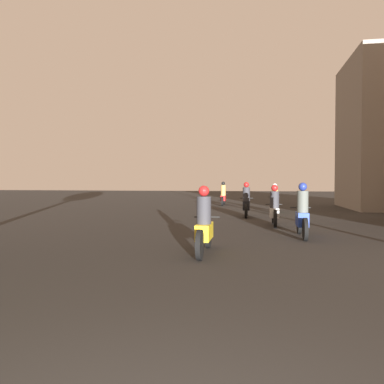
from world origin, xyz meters
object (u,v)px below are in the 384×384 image
(motorcycle_yellow, at_px, (204,226))
(motorcycle_black, at_px, (246,203))
(motorcycle_blue, at_px, (302,215))
(motorcycle_red, at_px, (223,196))
(motorcycle_white, at_px, (274,209))
(motorcycle_green, at_px, (275,201))

(motorcycle_yellow, xyz_separation_m, motorcycle_black, (0.72, 8.80, 0.03))
(motorcycle_blue, bearing_deg, motorcycle_yellow, -123.37)
(motorcycle_blue, bearing_deg, motorcycle_black, 113.20)
(motorcycle_black, xyz_separation_m, motorcycle_red, (-1.71, 7.95, -0.01))
(motorcycle_blue, bearing_deg, motorcycle_white, 110.76)
(motorcycle_blue, relative_size, motorcycle_white, 1.07)
(motorcycle_green, xyz_separation_m, motorcycle_red, (-3.10, 5.08, 0.03))
(motorcycle_yellow, relative_size, motorcycle_black, 1.02)
(motorcycle_yellow, xyz_separation_m, motorcycle_green, (2.12, 11.67, -0.01))
(motorcycle_yellow, bearing_deg, motorcycle_red, 97.31)
(motorcycle_white, distance_m, motorcycle_red, 11.55)
(motorcycle_white, bearing_deg, motorcycle_blue, -85.32)
(motorcycle_white, height_order, motorcycle_black, motorcycle_black)
(motorcycle_blue, xyz_separation_m, motorcycle_green, (-0.34, 8.77, -0.04))
(motorcycle_white, height_order, motorcycle_red, motorcycle_red)
(motorcycle_black, relative_size, motorcycle_green, 1.04)
(motorcycle_black, distance_m, motorcycle_green, 3.19)
(motorcycle_white, bearing_deg, motorcycle_black, 99.05)
(motorcycle_green, distance_m, motorcycle_red, 5.95)
(motorcycle_red, bearing_deg, motorcycle_blue, -67.69)
(motorcycle_yellow, distance_m, motorcycle_blue, 3.80)
(motorcycle_blue, height_order, motorcycle_green, motorcycle_blue)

